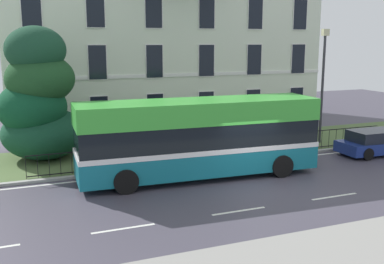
{
  "coord_description": "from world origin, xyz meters",
  "views": [
    {
      "loc": [
        -8.95,
        -14.88,
        5.71
      ],
      "look_at": [
        -1.01,
        4.98,
        1.41
      ],
      "focal_mm": 42.77,
      "sensor_mm": 36.0,
      "label": 1
    }
  ],
  "objects_px": {
    "parked_hatchback_00": "(376,142)",
    "street_lamp_post": "(323,78)",
    "georgian_townhouse": "(154,43)",
    "single_decker_bus": "(199,137)",
    "evergreen_tree": "(39,102)"
  },
  "relations": [
    {
      "from": "street_lamp_post",
      "to": "evergreen_tree",
      "type": "bearing_deg",
      "value": 172.12
    },
    {
      "from": "single_decker_bus",
      "to": "parked_hatchback_00",
      "type": "bearing_deg",
      "value": 4.79
    },
    {
      "from": "georgian_townhouse",
      "to": "evergreen_tree",
      "type": "distance_m",
      "value": 12.23
    },
    {
      "from": "evergreen_tree",
      "to": "parked_hatchback_00",
      "type": "relative_size",
      "value": 1.52
    },
    {
      "from": "evergreen_tree",
      "to": "parked_hatchback_00",
      "type": "xyz_separation_m",
      "value": [
        15.91,
        -4.83,
        -2.25
      ]
    },
    {
      "from": "georgian_townhouse",
      "to": "parked_hatchback_00",
      "type": "xyz_separation_m",
      "value": [
        7.58,
        -13.38,
        -4.9
      ]
    },
    {
      "from": "single_decker_bus",
      "to": "parked_hatchback_00",
      "type": "relative_size",
      "value": 2.48
    },
    {
      "from": "georgian_townhouse",
      "to": "evergreen_tree",
      "type": "xyz_separation_m",
      "value": [
        -8.33,
        -8.55,
        -2.65
      ]
    },
    {
      "from": "evergreen_tree",
      "to": "street_lamp_post",
      "type": "distance_m",
      "value": 14.72
    },
    {
      "from": "parked_hatchback_00",
      "to": "street_lamp_post",
      "type": "relative_size",
      "value": 0.67
    },
    {
      "from": "georgian_townhouse",
      "to": "single_decker_bus",
      "type": "xyz_separation_m",
      "value": [
        -2.34,
        -13.72,
        -3.78
      ]
    },
    {
      "from": "street_lamp_post",
      "to": "single_decker_bus",
      "type": "bearing_deg",
      "value": -159.77
    },
    {
      "from": "single_decker_bus",
      "to": "georgian_townhouse",
      "type": "bearing_deg",
      "value": 83.15
    },
    {
      "from": "georgian_townhouse",
      "to": "single_decker_bus",
      "type": "distance_m",
      "value": 14.42
    },
    {
      "from": "evergreen_tree",
      "to": "street_lamp_post",
      "type": "height_order",
      "value": "evergreen_tree"
    }
  ]
}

